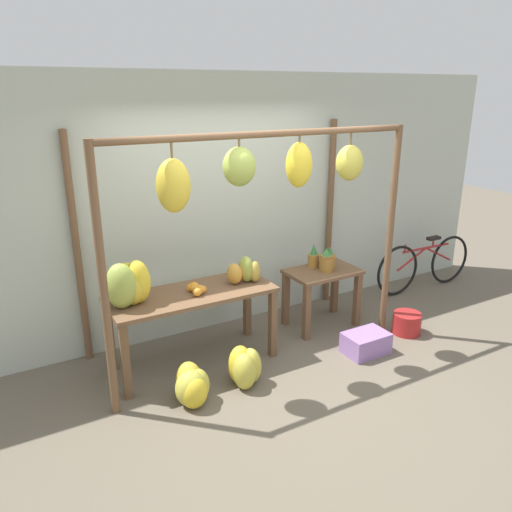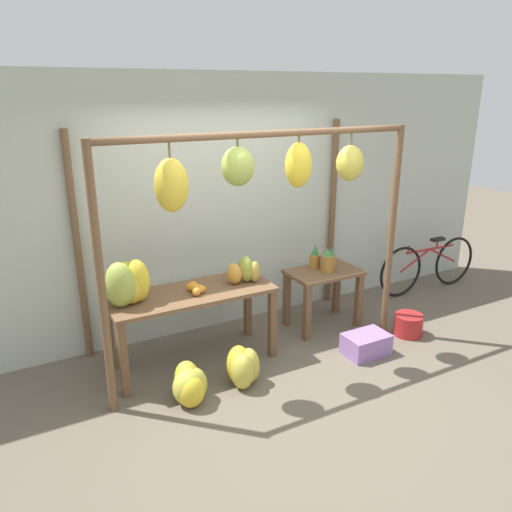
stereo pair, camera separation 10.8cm
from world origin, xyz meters
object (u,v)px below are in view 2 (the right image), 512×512
banana_pile_ground_right (243,367)px  banana_pile_on_table (127,284)px  orange_pile (196,289)px  banana_pile_ground_left (190,385)px  fruit_crate_white (366,344)px  blue_bucket (408,325)px  papaya_pile (244,271)px  pineapple_cluster (325,261)px  parked_bicycle (428,265)px

banana_pile_ground_right → banana_pile_on_table: bearing=144.0°
banana_pile_on_table → orange_pile: size_ratio=2.28×
banana_pile_ground_left → fruit_crate_white: size_ratio=0.94×
banana_pile_ground_left → fruit_crate_white: 1.91m
banana_pile_on_table → orange_pile: 0.66m
orange_pile → fruit_crate_white: (1.59, -0.66, -0.69)m
fruit_crate_white → blue_bucket: blue_bucket is taller
papaya_pile → banana_pile_ground_right: bearing=-119.0°
pineapple_cluster → banana_pile_ground_left: size_ratio=0.76×
fruit_crate_white → blue_bucket: bearing=8.9°
blue_bucket → parked_bicycle: (1.18, 0.86, 0.24)m
banana_pile_ground_right → fruit_crate_white: bearing=-4.3°
banana_pile_on_table → parked_bicycle: banana_pile_on_table is taller
banana_pile_on_table → banana_pile_ground_left: (0.32, -0.64, -0.79)m
banana_pile_ground_left → papaya_pile: papaya_pile is taller
banana_pile_on_table → banana_pile_ground_right: 1.31m
banana_pile_ground_left → fruit_crate_white: (1.91, -0.08, -0.05)m
pineapple_cluster → banana_pile_ground_right: 1.65m
orange_pile → papaya_pile: bearing=2.8°
banana_pile_ground_right → parked_bicycle: parked_bicycle is taller
orange_pile → banana_pile_ground_left: 0.92m
pineapple_cluster → banana_pile_ground_left: (-1.91, -0.69, -0.63)m
parked_bicycle → papaya_pile: papaya_pile is taller
banana_pile_on_table → pineapple_cluster: size_ratio=1.56×
banana_pile_ground_right → parked_bicycle: size_ratio=0.24×
papaya_pile → banana_pile_ground_left: bearing=-144.6°
parked_bicycle → papaya_pile: bearing=-174.5°
parked_bicycle → pineapple_cluster: bearing=-174.1°
blue_bucket → banana_pile_ground_right: bearing=-179.8°
blue_bucket → papaya_pile: size_ratio=0.83×
pineapple_cluster → parked_bicycle: size_ratio=0.20×
orange_pile → fruit_crate_white: orange_pile is taller
banana_pile_on_table → parked_bicycle: size_ratio=0.31×
banana_pile_ground_right → blue_bucket: 2.08m
banana_pile_ground_right → papaya_pile: size_ratio=1.04×
blue_bucket → papaya_pile: papaya_pile is taller
parked_bicycle → blue_bucket: bearing=-144.0°
pineapple_cluster → banana_pile_on_table: bearing=-178.7°
banana_pile_on_table → pineapple_cluster: bearing=1.3°
banana_pile_on_table → papaya_pile: size_ratio=1.34×
banana_pile_ground_left → banana_pile_on_table: bearing=116.6°
orange_pile → pineapple_cluster: 1.60m
pineapple_cluster → blue_bucket: bearing=-43.7°
parked_bicycle → fruit_crate_white: bearing=-152.8°
orange_pile → papaya_pile: size_ratio=0.59×
banana_pile_ground_right → fruit_crate_white: size_ratio=0.87×
banana_pile_on_table → blue_bucket: bearing=-11.8°
blue_bucket → fruit_crate_white: bearing=-171.1°
pineapple_cluster → banana_pile_ground_right: (-1.39, -0.67, -0.61)m
banana_pile_on_table → fruit_crate_white: size_ratio=1.12×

